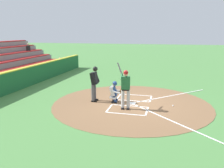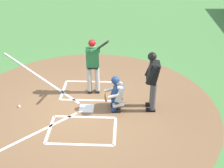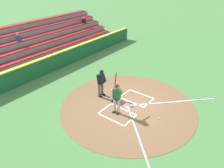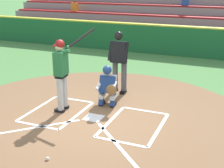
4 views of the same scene
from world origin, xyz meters
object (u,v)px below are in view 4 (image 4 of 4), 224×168
Objects in this scene: batter at (62,70)px; catcher at (108,85)px; baseball at (47,159)px; plate_umpire at (119,58)px.

batter is 1.30m from catcher.
batter is 28.76× the size of baseball.
catcher is 3.01m from baseball.
plate_umpire is (0.09, -1.05, 0.49)m from catcher.
baseball is at bearing 91.50° from plate_umpire.
catcher is (-0.94, -0.75, -0.51)m from batter.
baseball is (-0.95, 2.21, -1.06)m from batter.
catcher is 15.27× the size of baseball.
plate_umpire reaches higher than catcher.
baseball is at bearing 113.24° from batter.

